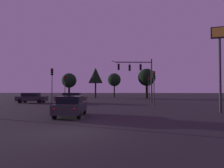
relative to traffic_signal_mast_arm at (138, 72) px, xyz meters
The scene contains 14 objects.
ground_plane 7.79m from the traffic_signal_mast_arm, 140.79° to the left, with size 168.00×168.00×0.00m, color #262326.
traffic_signal_mast_arm is the anchor object (origin of this frame).
traffic_light_corner_left 12.42m from the traffic_signal_mast_arm, 162.76° to the right, with size 0.34×0.37×4.83m.
traffic_light_corner_right 3.40m from the traffic_signal_mast_arm, 51.16° to the left, with size 0.33×0.37×4.06m.
traffic_light_median 4.62m from the traffic_signal_mast_arm, 67.56° to the right, with size 0.34×0.38×4.36m.
traffic_light_far_side 12.34m from the traffic_signal_mast_arm, 167.11° to the left, with size 0.32×0.36×4.27m.
car_nearside_lane 16.77m from the traffic_signal_mast_arm, 112.16° to the right, with size 2.11×4.53×1.52m.
car_crossing_left 16.32m from the traffic_signal_mast_arm, behind, with size 4.40×2.10×1.52m.
car_crossing_right 10.73m from the traffic_signal_mast_arm, behind, with size 4.75×2.09×1.52m.
store_sign_illuminated 13.48m from the traffic_signal_mast_arm, 62.55° to the right, with size 1.42×0.57×7.52m.
tree_behind_sign 21.21m from the traffic_signal_mast_arm, 102.43° to the left, with size 3.31×3.31×6.14m.
tree_left_far 21.28m from the traffic_signal_mast_arm, 115.43° to the left, with size 3.50×3.50×7.40m.
tree_center_horizon 25.02m from the traffic_signal_mast_arm, 129.17° to the left, with size 3.64×3.64×6.09m.
tree_right_cluster 15.87m from the traffic_signal_mast_arm, 79.08° to the left, with size 3.92×3.92×6.72m.
Camera 1 is at (2.60, -9.36, 2.01)m, focal length 32.16 mm.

